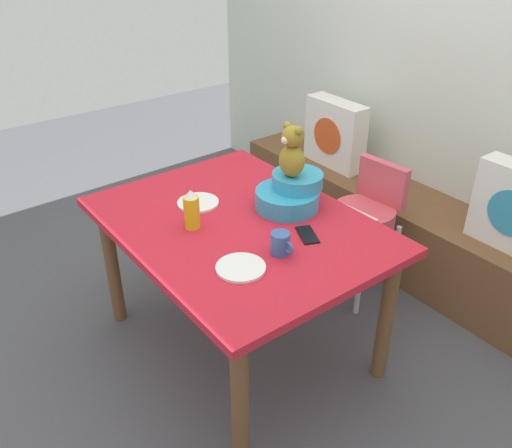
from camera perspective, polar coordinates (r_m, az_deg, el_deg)
ground_plane at (r=2.88m, az=-1.62°, el=-12.50°), size 8.00×8.00×0.00m
back_wall at (r=3.30m, az=21.04°, el=17.00°), size 4.40×0.10×2.60m
window_bench at (r=3.47m, az=15.32°, el=-0.66°), size 2.60×0.44×0.46m
pillow_floral_left at (r=3.62m, az=8.38°, el=9.45°), size 0.44×0.15×0.44m
dining_table at (r=2.49m, az=-1.84°, el=-1.62°), size 1.33×1.00×0.74m
highchair at (r=3.00m, az=11.53°, el=1.06°), size 0.34×0.47×0.79m
infant_seat_teal at (r=2.53m, az=3.68°, el=3.33°), size 0.30×0.33×0.16m
teddy_bear at (r=2.44m, az=3.84°, el=7.62°), size 0.13×0.12×0.25m
ketchup_bottle at (r=2.37m, az=-6.84°, el=1.49°), size 0.07×0.07×0.18m
coffee_mug at (r=2.19m, az=2.64°, el=-2.08°), size 0.12×0.08×0.09m
dinner_plate_near at (r=2.12m, az=-1.63°, el=-4.64°), size 0.20×0.20×0.01m
dinner_plate_far at (r=2.59m, az=-6.16°, el=2.26°), size 0.20×0.20×0.01m
cell_phone at (r=2.34m, az=5.45°, el=-1.14°), size 0.16×0.12×0.01m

